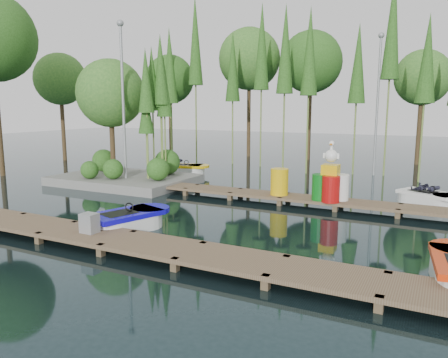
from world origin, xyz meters
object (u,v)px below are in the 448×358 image
at_px(yellow_barrel, 279,182).
at_px(boat_blue, 127,222).
at_px(drum_cluster, 331,183).
at_px(island, 121,115).
at_px(utility_cabinet, 89,223).
at_px(boat_yellow_far, 185,169).

bearing_deg(yellow_barrel, boat_blue, -115.85).
relative_size(boat_blue, yellow_barrel, 2.90).
distance_m(yellow_barrel, drum_cluster, 1.97).
height_order(island, boat_blue, island).
relative_size(utility_cabinet, yellow_barrel, 0.52).
distance_m(boat_yellow_far, yellow_barrel, 8.05).
distance_m(boat_blue, utility_cabinet, 1.47).
bearing_deg(yellow_barrel, drum_cluster, -4.58).
height_order(island, drum_cluster, island).
distance_m(island, yellow_barrel, 8.50).
xyz_separation_m(boat_yellow_far, utility_cabinet, (4.08, -11.21, 0.29)).
bearing_deg(drum_cluster, boat_blue, -130.71).
height_order(boat_yellow_far, utility_cabinet, boat_yellow_far).
height_order(utility_cabinet, yellow_barrel, yellow_barrel).
relative_size(yellow_barrel, drum_cluster, 0.47).
distance_m(island, utility_cabinet, 9.81).
distance_m(island, boat_blue, 8.85).
bearing_deg(boat_yellow_far, yellow_barrel, -27.12).
bearing_deg(yellow_barrel, utility_cabinet, -111.53).
bearing_deg(drum_cluster, island, 174.63).
height_order(boat_blue, utility_cabinet, same).
bearing_deg(boat_yellow_far, drum_cluster, -21.91).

